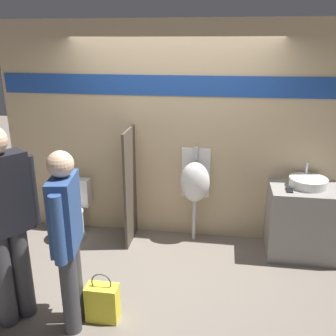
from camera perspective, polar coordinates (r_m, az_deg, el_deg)
ground_plane at (r=4.64m, az=-0.32°, el=-13.06°), size 16.00×16.00×0.00m
display_wall at (r=4.67m, az=0.80°, el=5.28°), size 4.37×0.07×2.70m
sink_counter at (r=4.76m, az=20.65°, el=-7.69°), size 0.95×0.58×0.85m
sink_basin at (r=4.62m, az=20.57°, el=-2.03°), size 0.43×0.43×0.24m
cell_phone at (r=4.43m, az=17.98°, el=-3.25°), size 0.07×0.14×0.01m
divider_near_counter at (r=4.67m, az=-5.80°, el=-2.89°), size 0.03×0.53×1.46m
urinal_near_counter at (r=4.66m, az=4.13°, el=-2.10°), size 0.38×0.26×1.22m
toilet at (r=5.08m, az=-14.45°, el=-6.75°), size 0.38×0.53×0.88m
person_in_vest at (r=3.49m, az=-23.68°, el=-7.26°), size 0.43×0.54×1.82m
person_with_lanyard at (r=3.29m, az=-15.12°, el=-9.87°), size 0.25×0.57×1.64m
shopping_bag at (r=3.68m, az=-9.94°, el=-19.51°), size 0.29×0.16×0.49m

